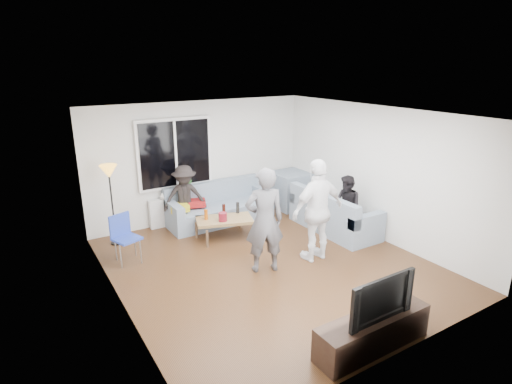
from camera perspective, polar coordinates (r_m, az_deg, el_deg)
floor at (r=7.38m, az=1.81°, el=-10.03°), size 5.00×5.50×0.04m
ceiling at (r=6.59m, az=2.03°, el=10.78°), size 5.00×5.50×0.04m
wall_back at (r=9.22m, az=-7.65°, el=4.25°), size 5.00×0.04×2.60m
wall_front at (r=4.97m, az=20.03°, el=-8.53°), size 5.00×0.04×2.60m
wall_left at (r=5.94m, az=-18.87°, el=-4.10°), size 0.04×5.50×2.60m
wall_right at (r=8.47m, az=16.29°, el=2.51°), size 0.04×5.50×2.60m
window_frame at (r=8.87m, az=-11.04°, el=5.22°), size 1.62×0.06×1.47m
window_glass at (r=8.84m, az=-10.95°, el=5.17°), size 1.50×0.02×1.35m
window_mullion at (r=8.83m, az=-10.92°, el=5.16°), size 0.05×0.03×1.35m
radiator at (r=9.18m, az=-10.50°, el=-2.41°), size 1.30×0.12×0.62m
potted_plant at (r=9.07m, az=-9.33°, el=0.71°), size 0.23×0.20×0.37m
vase at (r=8.92m, az=-12.53°, el=-0.41°), size 0.17×0.17×0.18m
sofa_back_section at (r=9.11m, az=-4.98°, el=-1.55°), size 2.30×0.85×0.85m
sofa_right_section at (r=8.79m, az=10.71°, el=-2.52°), size 2.00×0.85×0.85m
sofa_corner at (r=10.07m, az=4.85°, el=0.33°), size 0.85×0.85×0.85m
cushion_yellow at (r=8.71m, az=-10.55°, el=-2.12°), size 0.40×0.35×0.14m
cushion_red at (r=8.93m, az=-8.12°, el=-1.49°), size 0.44×0.40×0.13m
coffee_table at (r=8.38m, az=-4.34°, el=-4.91°), size 1.23×0.92×0.40m
pitcher at (r=8.16m, az=-4.57°, el=-3.41°), size 0.17×0.17×0.17m
side_chair at (r=7.62m, az=-17.25°, el=-6.21°), size 0.51×0.51×0.86m
floor_lamp at (r=8.31m, az=-19.07°, el=-1.80°), size 0.32×0.32×1.56m
player_left at (r=6.83m, az=1.16°, el=-3.94°), size 0.75×0.61×1.79m
player_right at (r=7.30m, az=8.45°, el=-2.51°), size 1.08×0.47×1.83m
spectator_right at (r=8.50m, az=12.31°, el=-1.93°), size 0.51×0.63×1.24m
spectator_back at (r=8.75m, az=-9.71°, el=-0.76°), size 0.98×0.71×1.37m
tv_console at (r=5.57m, az=15.69°, el=-17.98°), size 1.60×0.40×0.44m
television at (r=5.29m, az=16.15°, el=-13.49°), size 0.99×0.13×0.57m
bottle_a at (r=8.26m, az=-6.86°, el=-3.09°), size 0.07×0.07×0.20m
bottle_e at (r=8.56m, az=-2.52°, el=-2.16°), size 0.07×0.07×0.23m
bottle_c at (r=8.48m, az=-4.43°, el=-2.40°), size 0.07×0.07×0.22m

